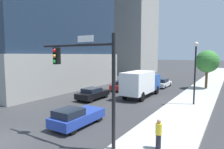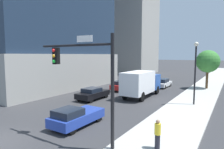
{
  "view_description": "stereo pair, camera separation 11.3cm",
  "coord_description": "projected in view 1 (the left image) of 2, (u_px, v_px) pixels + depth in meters",
  "views": [
    {
      "loc": [
        11.77,
        -5.95,
        5.23
      ],
      "look_at": [
        0.71,
        11.91,
        3.11
      ],
      "focal_mm": 31.36,
      "sensor_mm": 36.0,
      "label": 1
    },
    {
      "loc": [
        11.87,
        -5.89,
        5.23
      ],
      "look_at": [
        0.71,
        11.91,
        3.11
      ],
      "focal_mm": 31.36,
      "sensor_mm": 36.0,
      "label": 2
    }
  ],
  "objects": [
    {
      "name": "sidewalk",
      "position": [
        198.0,
        96.0,
        24.32
      ],
      "size": [
        4.32,
        120.0,
        0.15
      ],
      "primitive_type": "cube",
      "color": "#B2AFA8",
      "rests_on": "ground"
    },
    {
      "name": "construction_building",
      "position": [
        131.0,
        21.0,
        56.36
      ],
      "size": [
        24.94,
        16.49,
        35.94
      ],
      "color": "#9E9B93",
      "rests_on": "ground"
    },
    {
      "name": "traffic_light_pole",
      "position": [
        86.0,
        69.0,
        11.16
      ],
      "size": [
        5.45,
        0.48,
        6.19
      ],
      "color": "black",
      "rests_on": "sidewalk"
    },
    {
      "name": "street_lamp",
      "position": [
        195.0,
        64.0,
        19.74
      ],
      "size": [
        0.44,
        0.44,
        6.36
      ],
      "color": "black",
      "rests_on": "sidewalk"
    },
    {
      "name": "street_tree",
      "position": [
        207.0,
        62.0,
        29.41
      ],
      "size": [
        3.37,
        3.37,
        5.78
      ],
      "color": "brown",
      "rests_on": "sidewalk"
    },
    {
      "name": "car_blue",
      "position": [
        76.0,
        117.0,
        14.3
      ],
      "size": [
        1.92,
        4.31,
        1.46
      ],
      "color": "#233D9E",
      "rests_on": "ground"
    },
    {
      "name": "car_black",
      "position": [
        93.0,
        93.0,
        22.87
      ],
      "size": [
        1.93,
        4.31,
        1.39
      ],
      "color": "black",
      "rests_on": "ground"
    },
    {
      "name": "car_red",
      "position": [
        121.0,
        86.0,
        28.68
      ],
      "size": [
        1.73,
        4.13,
        1.47
      ],
      "color": "red",
      "rests_on": "ground"
    },
    {
      "name": "car_white",
      "position": [
        162.0,
        83.0,
        31.66
      ],
      "size": [
        1.77,
        4.54,
        1.4
      ],
      "color": "silver",
      "rests_on": "ground"
    },
    {
      "name": "car_silver",
      "position": [
        146.0,
        79.0,
        37.02
      ],
      "size": [
        1.78,
        4.8,
        1.5
      ],
      "color": "#B7B7BC",
      "rests_on": "ground"
    },
    {
      "name": "box_truck",
      "position": [
        141.0,
        83.0,
        24.15
      ],
      "size": [
        2.44,
        7.25,
        3.21
      ],
      "color": "#1E4799",
      "rests_on": "ground"
    },
    {
      "name": "pedestrian_yellow_shirt",
      "position": [
        159.0,
        134.0,
        10.57
      ],
      "size": [
        0.34,
        0.34,
        1.61
      ],
      "color": "black",
      "rests_on": "sidewalk"
    }
  ]
}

